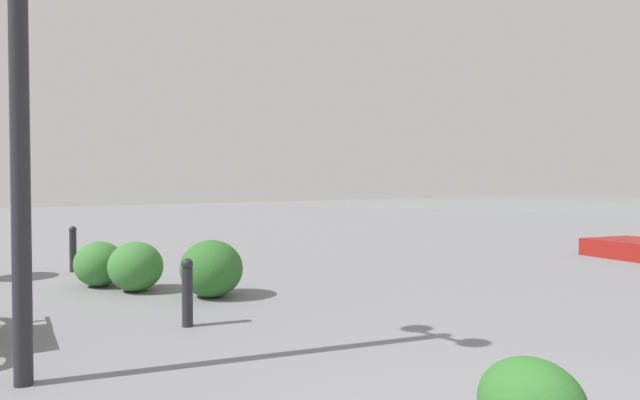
# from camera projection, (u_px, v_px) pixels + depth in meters

# --- Properties ---
(lamppost) EXTENTS (0.98, 0.28, 4.34)m
(lamppost) POSITION_uv_depth(u_px,v_px,m) (18.00, 18.00, 4.01)
(lamppost) COLOR #232328
(lamppost) RESTS_ON ground
(bollard_near) EXTENTS (0.13, 0.13, 0.76)m
(bollard_near) POSITION_uv_depth(u_px,v_px,m) (187.00, 291.00, 5.77)
(bollard_near) COLOR #232328
(bollard_near) RESTS_ON ground
(bollard_mid) EXTENTS (0.13, 0.13, 0.84)m
(bollard_mid) POSITION_uv_depth(u_px,v_px,m) (73.00, 248.00, 9.46)
(bollard_mid) COLOR #232328
(bollard_mid) RESTS_ON ground
(shrub_low) EXTENTS (0.94, 0.85, 0.80)m
(shrub_low) POSITION_uv_depth(u_px,v_px,m) (211.00, 269.00, 7.32)
(shrub_low) COLOR #2D6628
(shrub_low) RESTS_ON ground
(shrub_round) EXTENTS (0.87, 0.78, 0.74)m
(shrub_round) POSITION_uv_depth(u_px,v_px,m) (136.00, 266.00, 7.73)
(shrub_round) COLOR #387533
(shrub_round) RESTS_ON ground
(shrub_wide) EXTENTS (0.82, 0.74, 0.70)m
(shrub_wide) POSITION_uv_depth(u_px,v_px,m) (99.00, 264.00, 8.11)
(shrub_wide) COLOR #387533
(shrub_wide) RESTS_ON ground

